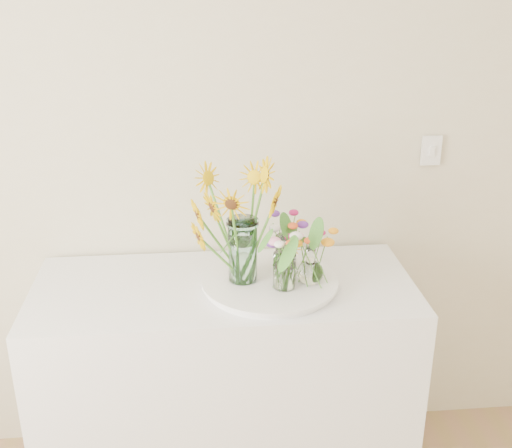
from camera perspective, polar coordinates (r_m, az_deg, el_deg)
name	(u,v)px	position (r m, az deg, el deg)	size (l,w,h in m)	color
counter	(226,386)	(2.60, -2.68, -14.22)	(1.40, 0.60, 0.90)	white
tray	(270,284)	(2.34, 1.24, -5.32)	(0.47, 0.47, 0.03)	white
mason_jar	(243,251)	(2.28, -1.19, -2.37)	(0.10, 0.10, 0.24)	#BEF4EC
sunflower_bouquet	(242,223)	(2.24, -1.21, 0.10)	(0.68, 0.68, 0.45)	#DBAD04
small_vase_a	(284,271)	(2.25, 2.54, -4.21)	(0.08, 0.08, 0.14)	white
wildflower_posy_a	(285,260)	(2.23, 2.56, -3.18)	(0.17, 0.17, 0.23)	#FF9C16
small_vase_b	(311,265)	(2.30, 4.88, -3.68)	(0.10, 0.10, 0.14)	white
wildflower_posy_b	(311,254)	(2.28, 4.92, -2.66)	(0.23, 0.23, 0.23)	#FF9C16
small_vase_c	(285,252)	(2.40, 2.63, -2.52)	(0.08, 0.08, 0.13)	white
wildflower_posy_c	(286,241)	(2.38, 2.64, -1.54)	(0.20, 0.20, 0.22)	#FF9C16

